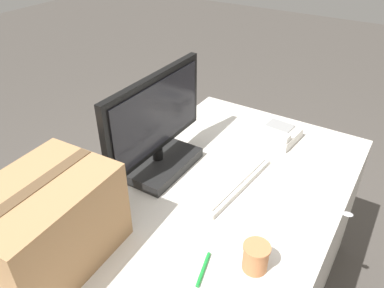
{
  "coord_description": "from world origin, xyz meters",
  "views": [
    {
      "loc": [
        -0.82,
        -0.52,
        1.69
      ],
      "look_at": [
        0.23,
        0.14,
        0.88
      ],
      "focal_mm": 35.0,
      "sensor_mm": 36.0,
      "label": 1
    }
  ],
  "objects_px": {
    "desk_phone": "(275,134)",
    "paper_cup_right": "(256,257)",
    "keyboard": "(228,179)",
    "pen_marker": "(203,269)",
    "cardboard_box": "(46,225)",
    "monitor": "(157,133)",
    "spoon": "(341,213)"
  },
  "relations": [
    {
      "from": "desk_phone",
      "to": "paper_cup_right",
      "type": "bearing_deg",
      "value": -157.48
    },
    {
      "from": "keyboard",
      "to": "desk_phone",
      "type": "bearing_deg",
      "value": 0.01
    },
    {
      "from": "paper_cup_right",
      "to": "pen_marker",
      "type": "xyz_separation_m",
      "value": [
        -0.09,
        0.13,
        -0.04
      ]
    },
    {
      "from": "desk_phone",
      "to": "cardboard_box",
      "type": "xyz_separation_m",
      "value": [
        -1.04,
        0.33,
        0.12
      ]
    },
    {
      "from": "monitor",
      "to": "keyboard",
      "type": "bearing_deg",
      "value": -78.0
    },
    {
      "from": "paper_cup_right",
      "to": "cardboard_box",
      "type": "bearing_deg",
      "value": 118.52
    },
    {
      "from": "desk_phone",
      "to": "cardboard_box",
      "type": "height_order",
      "value": "cardboard_box"
    },
    {
      "from": "keyboard",
      "to": "desk_phone",
      "type": "height_order",
      "value": "desk_phone"
    },
    {
      "from": "monitor",
      "to": "keyboard",
      "type": "distance_m",
      "value": 0.34
    },
    {
      "from": "paper_cup_right",
      "to": "desk_phone",
      "type": "bearing_deg",
      "value": 17.21
    },
    {
      "from": "keyboard",
      "to": "desk_phone",
      "type": "relative_size",
      "value": 2.05
    },
    {
      "from": "keyboard",
      "to": "spoon",
      "type": "bearing_deg",
      "value": -76.99
    },
    {
      "from": "spoon",
      "to": "monitor",
      "type": "bearing_deg",
      "value": 173.43
    },
    {
      "from": "pen_marker",
      "to": "desk_phone",
      "type": "bearing_deg",
      "value": -7.31
    },
    {
      "from": "cardboard_box",
      "to": "pen_marker",
      "type": "distance_m",
      "value": 0.5
    },
    {
      "from": "desk_phone",
      "to": "paper_cup_right",
      "type": "height_order",
      "value": "paper_cup_right"
    },
    {
      "from": "desk_phone",
      "to": "paper_cup_right",
      "type": "distance_m",
      "value": 0.77
    },
    {
      "from": "monitor",
      "to": "pen_marker",
      "type": "distance_m",
      "value": 0.59
    },
    {
      "from": "monitor",
      "to": "cardboard_box",
      "type": "relative_size",
      "value": 1.32
    },
    {
      "from": "cardboard_box",
      "to": "pen_marker",
      "type": "relative_size",
      "value": 3.42
    },
    {
      "from": "cardboard_box",
      "to": "pen_marker",
      "type": "height_order",
      "value": "cardboard_box"
    },
    {
      "from": "keyboard",
      "to": "pen_marker",
      "type": "xyz_separation_m",
      "value": [
        -0.42,
        -0.14,
        -0.01
      ]
    },
    {
      "from": "keyboard",
      "to": "cardboard_box",
      "type": "distance_m",
      "value": 0.71
    },
    {
      "from": "monitor",
      "to": "keyboard",
      "type": "xyz_separation_m",
      "value": [
        0.06,
        -0.3,
        -0.16
      ]
    },
    {
      "from": "paper_cup_right",
      "to": "spoon",
      "type": "distance_m",
      "value": 0.43
    },
    {
      "from": "monitor",
      "to": "paper_cup_right",
      "type": "bearing_deg",
      "value": -115.21
    },
    {
      "from": "monitor",
      "to": "spoon",
      "type": "distance_m",
      "value": 0.76
    },
    {
      "from": "monitor",
      "to": "spoon",
      "type": "xyz_separation_m",
      "value": [
        0.12,
        -0.73,
        -0.17
      ]
    },
    {
      "from": "desk_phone",
      "to": "spoon",
      "type": "distance_m",
      "value": 0.53
    },
    {
      "from": "keyboard",
      "to": "desk_phone",
      "type": "distance_m",
      "value": 0.41
    },
    {
      "from": "monitor",
      "to": "desk_phone",
      "type": "height_order",
      "value": "monitor"
    },
    {
      "from": "pen_marker",
      "to": "cardboard_box",
      "type": "bearing_deg",
      "value": 101.81
    }
  ]
}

